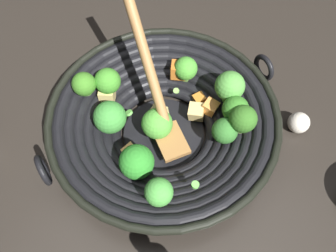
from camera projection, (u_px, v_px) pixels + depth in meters
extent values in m
plane|color=#28231E|center=(164.00, 135.00, 0.66)|extent=(4.00, 4.00, 0.00)
cylinder|color=black|center=(164.00, 134.00, 0.65)|extent=(0.16, 0.16, 0.01)
torus|color=black|center=(164.00, 130.00, 0.64)|extent=(0.21, 0.21, 0.02)
torus|color=black|center=(164.00, 128.00, 0.63)|extent=(0.24, 0.24, 0.02)
torus|color=black|center=(164.00, 126.00, 0.63)|extent=(0.27, 0.27, 0.02)
torus|color=black|center=(163.00, 124.00, 0.62)|extent=(0.30, 0.30, 0.02)
torus|color=black|center=(163.00, 122.00, 0.61)|extent=(0.33, 0.33, 0.02)
torus|color=black|center=(163.00, 119.00, 0.60)|extent=(0.36, 0.36, 0.02)
torus|color=black|center=(163.00, 117.00, 0.60)|extent=(0.40, 0.40, 0.02)
torus|color=black|center=(163.00, 114.00, 0.59)|extent=(0.42, 0.42, 0.01)
torus|color=black|center=(264.00, 68.00, 0.64)|extent=(0.05, 0.04, 0.05)
torus|color=black|center=(43.00, 170.00, 0.54)|extent=(0.05, 0.04, 0.05)
cylinder|color=#7BB44E|center=(227.00, 97.00, 0.63)|extent=(0.03, 0.03, 0.02)
sphere|color=#509C3E|center=(230.00, 86.00, 0.60)|extent=(0.05, 0.05, 0.05)
cylinder|color=#73A850|center=(112.00, 126.00, 0.62)|extent=(0.03, 0.03, 0.02)
sphere|color=#3D8D38|center=(110.00, 117.00, 0.59)|extent=(0.06, 0.06, 0.06)
cylinder|color=#5F8F3E|center=(87.00, 93.00, 0.63)|extent=(0.02, 0.02, 0.02)
sphere|color=#3C7B23|center=(84.00, 84.00, 0.61)|extent=(0.04, 0.04, 0.04)
cylinder|color=olive|center=(240.00, 127.00, 0.59)|extent=(0.02, 0.02, 0.02)
sphere|color=#30651F|center=(243.00, 119.00, 0.57)|extent=(0.05, 0.05, 0.05)
cylinder|color=#5C9146|center=(233.00, 118.00, 0.61)|extent=(0.02, 0.02, 0.02)
sphere|color=#337623|center=(235.00, 109.00, 0.59)|extent=(0.05, 0.05, 0.05)
cylinder|color=#74A544|center=(185.00, 77.00, 0.67)|extent=(0.02, 0.03, 0.02)
sphere|color=#489931|center=(186.00, 68.00, 0.65)|extent=(0.05, 0.05, 0.05)
cylinder|color=#89BE5A|center=(136.00, 169.00, 0.58)|extent=(0.03, 0.02, 0.02)
sphere|color=#2C8628|center=(135.00, 161.00, 0.55)|extent=(0.06, 0.06, 0.06)
cylinder|color=#8BB649|center=(222.00, 138.00, 0.61)|extent=(0.02, 0.02, 0.02)
sphere|color=#306D29|center=(225.00, 131.00, 0.58)|extent=(0.05, 0.05, 0.05)
cylinder|color=#89BA57|center=(157.00, 132.00, 0.64)|extent=(0.03, 0.03, 0.02)
sphere|color=#4F9F38|center=(157.00, 124.00, 0.61)|extent=(0.06, 0.06, 0.06)
cylinder|color=#76BE46|center=(110.00, 89.00, 0.64)|extent=(0.02, 0.02, 0.01)
sphere|color=#3F8B29|center=(108.00, 81.00, 0.62)|extent=(0.05, 0.05, 0.05)
cylinder|color=#79BE51|center=(159.00, 197.00, 0.52)|extent=(0.02, 0.02, 0.02)
sphere|color=green|center=(159.00, 192.00, 0.50)|extent=(0.04, 0.04, 0.04)
cube|color=#DEBA6F|center=(196.00, 112.00, 0.64)|extent=(0.04, 0.04, 0.04)
cube|color=#DEC173|center=(107.00, 94.00, 0.64)|extent=(0.04, 0.04, 0.03)
cube|color=#DD8C41|center=(210.00, 107.00, 0.64)|extent=(0.03, 0.03, 0.03)
cube|color=#DE9F4E|center=(130.00, 152.00, 0.60)|extent=(0.03, 0.04, 0.03)
cube|color=orange|center=(179.00, 70.00, 0.66)|extent=(0.04, 0.04, 0.03)
cube|color=#D6BE72|center=(159.00, 115.00, 0.64)|extent=(0.03, 0.03, 0.03)
cube|color=#C06F24|center=(199.00, 100.00, 0.66)|extent=(0.03, 0.03, 0.02)
cylinder|color=#99D166|center=(176.00, 91.00, 0.65)|extent=(0.01, 0.02, 0.01)
cylinder|color=#6BC651|center=(122.00, 160.00, 0.57)|extent=(0.02, 0.02, 0.01)
cylinder|color=#56B247|center=(153.00, 114.00, 0.63)|extent=(0.02, 0.02, 0.01)
cylinder|color=#6BC651|center=(129.00, 113.00, 0.62)|extent=(0.02, 0.02, 0.01)
cylinder|color=#6BC651|center=(195.00, 185.00, 0.52)|extent=(0.02, 0.02, 0.01)
cube|color=#9E6B38|center=(171.00, 141.00, 0.61)|extent=(0.09, 0.08, 0.01)
cylinder|color=#A27241|center=(145.00, 54.00, 0.56)|extent=(0.16, 0.14, 0.19)
sphere|color=silver|center=(299.00, 123.00, 0.65)|extent=(0.04, 0.04, 0.04)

